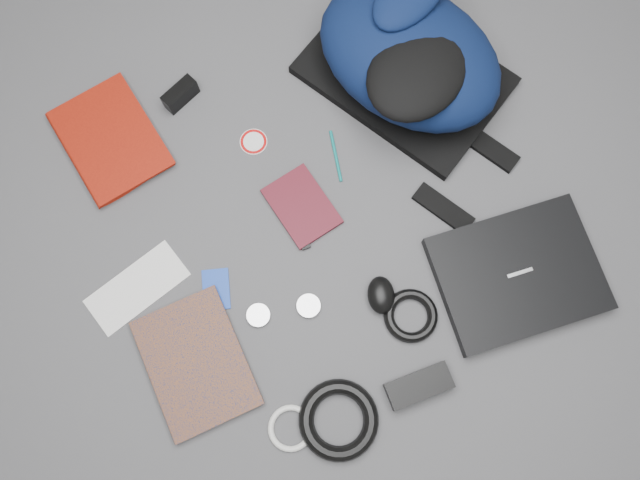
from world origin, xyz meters
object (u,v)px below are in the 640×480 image
laptop (517,274)px  compact_camera (180,95)px  power_brick (419,386)px  backpack (410,55)px  dvd_case (302,206)px  textbook_red (72,162)px  mouse (381,295)px  comic_book (152,383)px

laptop → compact_camera: size_ratio=3.94×
power_brick → backpack: bearing=69.7°
dvd_case → compact_camera: 0.42m
backpack → textbook_red: backpack is taller
mouse → power_brick: (-0.02, -0.22, -0.01)m
textbook_red → dvd_case: textbook_red is taller
textbook_red → comic_book: size_ratio=0.98×
power_brick → comic_book: bearing=158.6°
backpack → textbook_red: bearing=143.4°
power_brick → laptop: bearing=25.7°
dvd_case → textbook_red: bearing=135.3°
textbook_red → compact_camera: compact_camera is taller
textbook_red → compact_camera: 0.31m
backpack → mouse: 0.57m
backpack → power_brick: 0.77m
backpack → comic_book: backpack is taller
backpack → mouse: size_ratio=5.94×
comic_book → laptop: bearing=-8.2°
backpack → mouse: (-0.33, -0.46, -0.09)m
dvd_case → power_brick: (0.04, -0.50, 0.01)m
compact_camera → power_brick: bearing=-96.9°
mouse → textbook_red: bearing=152.2°
power_brick → dvd_case: bearing=101.3°
textbook_red → mouse: size_ratio=3.23×
laptop → compact_camera: 0.93m
dvd_case → power_brick: bearing=-91.4°
textbook_red → power_brick: bearing=-65.2°
comic_book → dvd_case: comic_book is taller
laptop → mouse: bearing=171.4°
laptop → textbook_red: bearing=147.8°
backpack → power_brick: bearing=-141.9°
backpack → mouse: bearing=-149.9°
comic_book → dvd_case: (0.49, 0.21, -0.00)m
backpack → compact_camera: size_ratio=5.64×
comic_book → compact_camera: size_ratio=3.14×
textbook_red → compact_camera: bearing=1.6°
dvd_case → mouse: 0.29m
dvd_case → power_brick: power_brick is taller
laptop → compact_camera: bearing=133.2°
comic_book → compact_camera: bearing=63.0°
mouse → power_brick: 0.22m
laptop → textbook_red: size_ratio=1.29×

